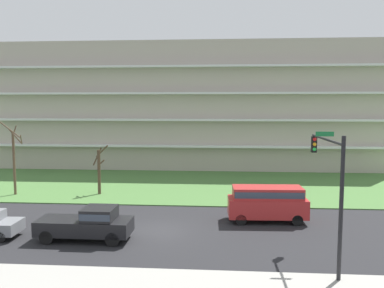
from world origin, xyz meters
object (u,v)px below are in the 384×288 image
Objects in this scene: tree_left at (99,170)px; pickup_black_near_left at (89,223)px; tree_far_left at (14,158)px; traffic_signal_mast at (330,175)px; van_red_center_right at (267,201)px.

tree_left is 11.94m from pickup_black_near_left.
tree_left is (7.17, 0.86, -1.04)m from tree_far_left.
traffic_signal_mast is at bearing -11.31° from pickup_black_near_left.
tree_left is 0.80× the size of pickup_black_near_left.
tree_far_left is 1.23× the size of van_red_center_right.
pickup_black_near_left is 0.83× the size of traffic_signal_mast.
van_red_center_right is at bearing -27.09° from tree_left.
traffic_signal_mast reaches higher than tree_left.
tree_left is at bearing 6.81° from tree_far_left.
traffic_signal_mast reaches higher than pickup_black_near_left.
tree_left reaches higher than van_red_center_right.
tree_far_left is 21.82m from van_red_center_right.
pickup_black_near_left is 1.03× the size of van_red_center_right.
tree_far_left is 1.20× the size of pickup_black_near_left.
van_red_center_right is 8.09m from traffic_signal_mast.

